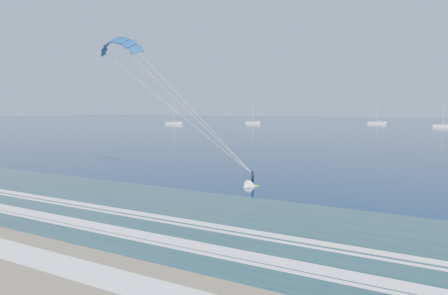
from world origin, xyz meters
name	(u,v)px	position (x,y,z in m)	size (l,w,h in m)	color
ground	(20,250)	(0.00, 0.00, 0.00)	(900.00, 900.00, 0.00)	#082747
kitesurfer_rig	(180,103)	(-4.60, 22.46, 8.79)	(20.37, 5.53, 17.42)	#C1F31C
sailboat_0	(174,123)	(-112.50, 167.85, 0.69)	(9.82, 2.40, 13.20)	white
sailboat_1	(253,123)	(-76.11, 194.51, 0.68)	(8.04, 2.40, 11.13)	white
sailboat_2	(377,123)	(-13.80, 228.38, 0.69)	(9.67, 2.40, 12.90)	white
sailboat_3	(443,126)	(19.65, 196.49, 0.68)	(8.17, 2.40, 11.42)	white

